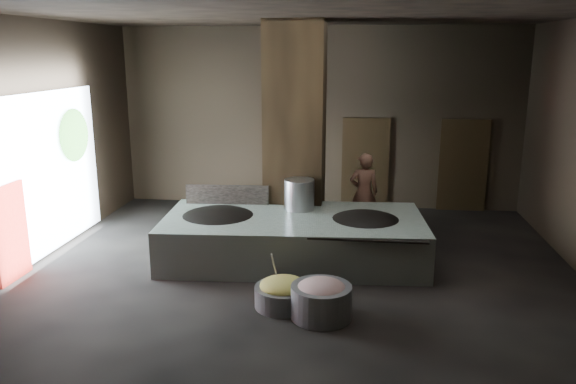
# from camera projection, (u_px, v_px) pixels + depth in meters

# --- Properties ---
(floor) EXTENTS (10.00, 9.00, 0.10)m
(floor) POSITION_uv_depth(u_px,v_px,m) (300.00, 271.00, 10.33)
(floor) COLOR black
(floor) RESTS_ON ground
(ceiling) EXTENTS (10.00, 9.00, 0.10)m
(ceiling) POSITION_uv_depth(u_px,v_px,m) (301.00, 10.00, 9.21)
(ceiling) COLOR black
(ceiling) RESTS_ON back_wall
(back_wall) EXTENTS (10.00, 0.10, 4.50)m
(back_wall) POSITION_uv_depth(u_px,v_px,m) (319.00, 118.00, 14.15)
(back_wall) COLOR black
(back_wall) RESTS_ON ground
(front_wall) EXTENTS (10.00, 0.10, 4.50)m
(front_wall) POSITION_uv_depth(u_px,v_px,m) (251.00, 226.00, 5.39)
(front_wall) COLOR black
(front_wall) RESTS_ON ground
(left_wall) EXTENTS (0.10, 9.00, 4.50)m
(left_wall) POSITION_uv_depth(u_px,v_px,m) (29.00, 142.00, 10.38)
(left_wall) COLOR black
(left_wall) RESTS_ON ground
(pillar) EXTENTS (1.20, 1.20, 4.50)m
(pillar) POSITION_uv_depth(u_px,v_px,m) (295.00, 133.00, 11.64)
(pillar) COLOR black
(pillar) RESTS_ON ground
(hearth_platform) EXTENTS (5.02, 2.65, 0.85)m
(hearth_platform) POSITION_uv_depth(u_px,v_px,m) (293.00, 238.00, 10.70)
(hearth_platform) COLOR #9EAFA1
(hearth_platform) RESTS_ON ground
(platform_cap) EXTENTS (4.77, 2.29, 0.03)m
(platform_cap) POSITION_uv_depth(u_px,v_px,m) (293.00, 219.00, 10.61)
(platform_cap) COLOR black
(platform_cap) RESTS_ON hearth_platform
(wok_left) EXTENTS (1.54, 1.54, 0.42)m
(wok_left) POSITION_uv_depth(u_px,v_px,m) (218.00, 220.00, 10.75)
(wok_left) COLOR black
(wok_left) RESTS_ON hearth_platform
(wok_left_rim) EXTENTS (1.57, 1.57, 0.05)m
(wok_left_rim) POSITION_uv_depth(u_px,v_px,m) (218.00, 216.00, 10.73)
(wok_left_rim) COLOR black
(wok_left_rim) RESTS_ON hearth_platform
(wok_right) EXTENTS (1.43, 1.43, 0.40)m
(wok_right) POSITION_uv_depth(u_px,v_px,m) (365.00, 224.00, 10.51)
(wok_right) COLOR black
(wok_right) RESTS_ON hearth_platform
(wok_right_rim) EXTENTS (1.46, 1.46, 0.05)m
(wok_right_rim) POSITION_uv_depth(u_px,v_px,m) (365.00, 220.00, 10.49)
(wok_right_rim) COLOR black
(wok_right_rim) RESTS_ON hearth_platform
(stock_pot) EXTENTS (0.59, 0.59, 0.64)m
(stock_pot) POSITION_uv_depth(u_px,v_px,m) (299.00, 195.00, 11.05)
(stock_pot) COLOR #9FA1A7
(stock_pot) RESTS_ON hearth_platform
(splash_guard) EXTENTS (1.70, 0.17, 0.42)m
(splash_guard) POSITION_uv_depth(u_px,v_px,m) (227.00, 195.00, 11.45)
(splash_guard) COLOR black
(splash_guard) RESTS_ON hearth_platform
(cook) EXTENTS (0.70, 0.51, 1.75)m
(cook) POSITION_uv_depth(u_px,v_px,m) (364.00, 192.00, 12.34)
(cook) COLOR #96624C
(cook) RESTS_ON ground
(veg_basin) EXTENTS (1.10, 1.10, 0.33)m
(veg_basin) POSITION_uv_depth(u_px,v_px,m) (283.00, 296.00, 8.77)
(veg_basin) COLOR slate
(veg_basin) RESTS_ON ground
(veg_fill) EXTENTS (0.74, 0.74, 0.23)m
(veg_fill) POSITION_uv_depth(u_px,v_px,m) (283.00, 285.00, 8.72)
(veg_fill) COLOR #86A650
(veg_fill) RESTS_ON veg_basin
(ladle) EXTENTS (0.09, 0.35, 0.64)m
(ladle) POSITION_uv_depth(u_px,v_px,m) (275.00, 269.00, 8.84)
(ladle) COLOR #9FA1A7
(ladle) RESTS_ON veg_basin
(meat_basin) EXTENTS (1.10, 1.10, 0.50)m
(meat_basin) POSITION_uv_depth(u_px,v_px,m) (321.00, 302.00, 8.38)
(meat_basin) COLOR slate
(meat_basin) RESTS_ON ground
(meat_fill) EXTENTS (0.76, 0.76, 0.29)m
(meat_fill) POSITION_uv_depth(u_px,v_px,m) (321.00, 289.00, 8.34)
(meat_fill) COLOR #A66463
(meat_fill) RESTS_ON meat_basin
(doorway_near) EXTENTS (1.18, 0.08, 2.38)m
(doorway_near) POSITION_uv_depth(u_px,v_px,m) (365.00, 165.00, 14.19)
(doorway_near) COLOR black
(doorway_near) RESTS_ON ground
(doorway_near_glow) EXTENTS (0.79, 0.04, 1.86)m
(doorway_near_glow) POSITION_uv_depth(u_px,v_px,m) (374.00, 166.00, 14.31)
(doorway_near_glow) COLOR #8C6647
(doorway_near_glow) RESTS_ON ground
(doorway_far) EXTENTS (1.18, 0.08, 2.38)m
(doorway_far) POSITION_uv_depth(u_px,v_px,m) (463.00, 167.00, 13.90)
(doorway_far) COLOR black
(doorway_far) RESTS_ON ground
(doorway_far_glow) EXTENTS (0.80, 0.04, 1.88)m
(doorway_far_glow) POSITION_uv_depth(u_px,v_px,m) (472.00, 168.00, 14.10)
(doorway_far_glow) COLOR #8C6647
(doorway_far_glow) RESTS_ON ground
(left_opening) EXTENTS (0.04, 4.20, 3.10)m
(left_opening) POSITION_uv_depth(u_px,v_px,m) (44.00, 174.00, 10.72)
(left_opening) COLOR white
(left_opening) RESTS_ON ground
(pavilion_sliver) EXTENTS (0.05, 0.90, 1.70)m
(pavilion_sliver) POSITION_uv_depth(u_px,v_px,m) (11.00, 233.00, 9.64)
(pavilion_sliver) COLOR maroon
(pavilion_sliver) RESTS_ON ground
(tree_silhouette) EXTENTS (0.28, 1.10, 1.10)m
(tree_silhouette) POSITION_uv_depth(u_px,v_px,m) (74.00, 135.00, 11.62)
(tree_silhouette) COLOR #194714
(tree_silhouette) RESTS_ON left_opening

